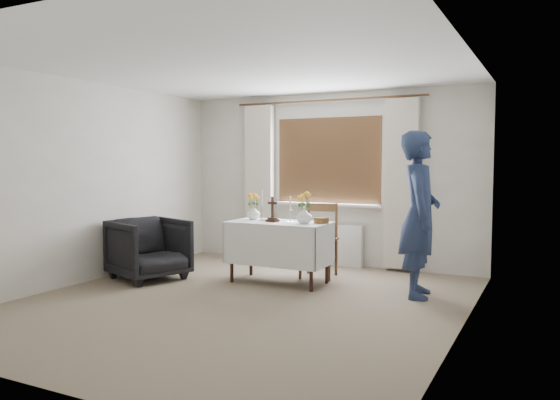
{
  "coord_description": "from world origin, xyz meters",
  "views": [
    {
      "loc": [
        2.97,
        -4.92,
        1.5
      ],
      "look_at": [
        0.05,
        0.83,
        1.05
      ],
      "focal_mm": 35.0,
      "sensor_mm": 36.0,
      "label": 1
    }
  ],
  "objects_px": {
    "armchair": "(149,249)",
    "flower_vase_right": "(304,215)",
    "altar_table": "(279,252)",
    "person": "(419,214)",
    "wooden_cross": "(272,209)",
    "wooden_chair": "(319,240)",
    "flower_vase_left": "(253,213)"
  },
  "relations": [
    {
      "from": "person",
      "to": "wooden_cross",
      "type": "height_order",
      "value": "person"
    },
    {
      "from": "person",
      "to": "flower_vase_right",
      "type": "bearing_deg",
      "value": 84.52
    },
    {
      "from": "person",
      "to": "flower_vase_left",
      "type": "xyz_separation_m",
      "value": [
        -2.11,
        -0.01,
        -0.07
      ]
    },
    {
      "from": "wooden_cross",
      "to": "person",
      "type": "bearing_deg",
      "value": 16.22
    },
    {
      "from": "person",
      "to": "flower_vase_right",
      "type": "distance_m",
      "value": 1.35
    },
    {
      "from": "armchair",
      "to": "flower_vase_right",
      "type": "relative_size",
      "value": 4.36
    },
    {
      "from": "person",
      "to": "flower_vase_right",
      "type": "xyz_separation_m",
      "value": [
        -1.34,
        -0.14,
        -0.06
      ]
    },
    {
      "from": "altar_table",
      "to": "armchair",
      "type": "bearing_deg",
      "value": -160.35
    },
    {
      "from": "wooden_chair",
      "to": "wooden_cross",
      "type": "distance_m",
      "value": 0.81
    },
    {
      "from": "wooden_cross",
      "to": "armchair",
      "type": "bearing_deg",
      "value": -148.59
    },
    {
      "from": "altar_table",
      "to": "person",
      "type": "distance_m",
      "value": 1.78
    },
    {
      "from": "wooden_cross",
      "to": "flower_vase_left",
      "type": "distance_m",
      "value": 0.37
    },
    {
      "from": "altar_table",
      "to": "armchair",
      "type": "distance_m",
      "value": 1.68
    },
    {
      "from": "armchair",
      "to": "altar_table",
      "type": "bearing_deg",
      "value": -50.06
    },
    {
      "from": "wooden_cross",
      "to": "flower_vase_left",
      "type": "height_order",
      "value": "wooden_cross"
    },
    {
      "from": "flower_vase_left",
      "to": "flower_vase_right",
      "type": "bearing_deg",
      "value": -9.54
    },
    {
      "from": "wooden_chair",
      "to": "flower_vase_right",
      "type": "bearing_deg",
      "value": -92.64
    },
    {
      "from": "armchair",
      "to": "person",
      "type": "bearing_deg",
      "value": -58.24
    },
    {
      "from": "armchair",
      "to": "person",
      "type": "xyz_separation_m",
      "value": [
        3.28,
        0.66,
        0.53
      ]
    },
    {
      "from": "wooden_cross",
      "to": "flower_vase_right",
      "type": "distance_m",
      "value": 0.44
    },
    {
      "from": "altar_table",
      "to": "flower_vase_left",
      "type": "height_order",
      "value": "flower_vase_left"
    },
    {
      "from": "wooden_chair",
      "to": "altar_table",
      "type": "bearing_deg",
      "value": -127.71
    },
    {
      "from": "altar_table",
      "to": "wooden_cross",
      "type": "height_order",
      "value": "wooden_cross"
    },
    {
      "from": "altar_table",
      "to": "wooden_chair",
      "type": "height_order",
      "value": "wooden_chair"
    },
    {
      "from": "altar_table",
      "to": "wooden_chair",
      "type": "bearing_deg",
      "value": 60.18
    },
    {
      "from": "wooden_chair",
      "to": "armchair",
      "type": "relative_size",
      "value": 1.12
    },
    {
      "from": "armchair",
      "to": "flower_vase_right",
      "type": "height_order",
      "value": "flower_vase_right"
    },
    {
      "from": "wooden_cross",
      "to": "flower_vase_left",
      "type": "bearing_deg",
      "value": 172.1
    },
    {
      "from": "armchair",
      "to": "person",
      "type": "distance_m",
      "value": 3.38
    },
    {
      "from": "person",
      "to": "flower_vase_left",
      "type": "distance_m",
      "value": 2.11
    },
    {
      "from": "wooden_chair",
      "to": "person",
      "type": "xyz_separation_m",
      "value": [
        1.39,
        -0.43,
        0.44
      ]
    },
    {
      "from": "flower_vase_left",
      "to": "flower_vase_right",
      "type": "relative_size",
      "value": 0.9
    }
  ]
}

